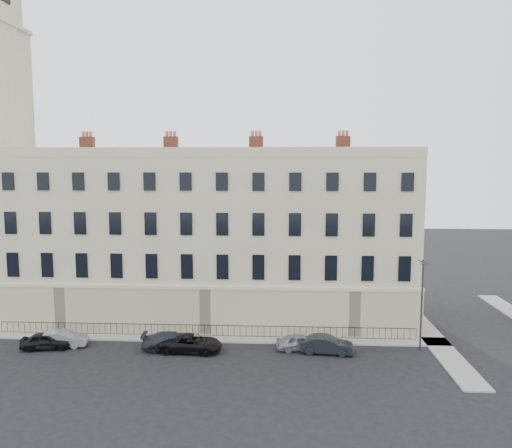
# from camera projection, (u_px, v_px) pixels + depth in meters

# --- Properties ---
(ground) EXTENTS (160.00, 160.00, 0.00)m
(ground) POSITION_uv_depth(u_px,v_px,m) (275.00, 364.00, 36.17)
(ground) COLOR black
(ground) RESTS_ON ground
(terrace) EXTENTS (36.22, 12.22, 17.00)m
(terrace) POSITION_uv_depth(u_px,v_px,m) (215.00, 237.00, 47.47)
(terrace) COLOR #C3B891
(terrace) RESTS_ON ground
(pavement_terrace) EXTENTS (48.00, 2.00, 0.12)m
(pavement_terrace) POSITION_uv_depth(u_px,v_px,m) (156.00, 337.00, 41.64)
(pavement_terrace) COLOR gray
(pavement_terrace) RESTS_ON ground
(pavement_east_return) EXTENTS (2.00, 24.00, 0.12)m
(pavement_east_return) POSITION_uv_depth(u_px,v_px,m) (426.00, 330.00, 43.42)
(pavement_east_return) COLOR gray
(pavement_east_return) RESTS_ON ground
(railings) EXTENTS (35.00, 0.04, 0.96)m
(railings) POSITION_uv_depth(u_px,v_px,m) (204.00, 331.00, 41.77)
(railings) COLOR black
(railings) RESTS_ON ground
(car_a) EXTENTS (4.02, 2.14, 1.30)m
(car_a) POSITION_uv_depth(u_px,v_px,m) (47.00, 341.00, 39.05)
(car_a) COLOR black
(car_a) RESTS_ON ground
(car_b) EXTENTS (4.20, 1.98, 1.33)m
(car_b) POSITION_uv_depth(u_px,v_px,m) (61.00, 339.00, 39.50)
(car_b) COLOR gray
(car_b) RESTS_ON ground
(car_c) EXTENTS (4.87, 2.35, 1.37)m
(car_c) POSITION_uv_depth(u_px,v_px,m) (173.00, 341.00, 38.84)
(car_c) COLOR #22272E
(car_c) RESTS_ON ground
(car_d) EXTENTS (4.92, 2.44, 1.34)m
(car_d) POSITION_uv_depth(u_px,v_px,m) (191.00, 343.00, 38.49)
(car_d) COLOR black
(car_d) RESTS_ON ground
(car_e) EXTENTS (3.87, 2.05, 1.25)m
(car_e) POSITION_uv_depth(u_px,v_px,m) (300.00, 342.00, 38.87)
(car_e) COLOR gray
(car_e) RESTS_ON ground
(car_f) EXTENTS (4.25, 1.88, 1.36)m
(car_f) POSITION_uv_depth(u_px,v_px,m) (326.00, 345.00, 38.12)
(car_f) COLOR black
(car_f) RESTS_ON ground
(streetlamp) EXTENTS (0.51, 1.53, 7.17)m
(streetlamp) POSITION_uv_depth(u_px,v_px,m) (422.00, 301.00, 38.35)
(streetlamp) COLOR #35343A
(streetlamp) RESTS_ON ground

